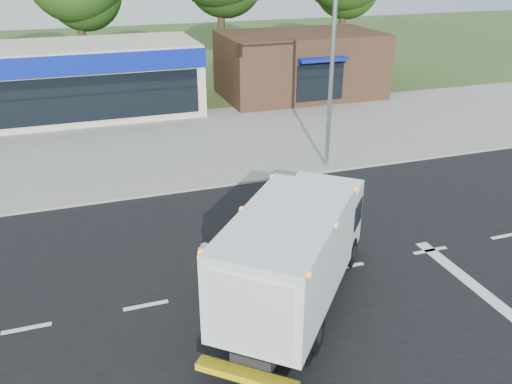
% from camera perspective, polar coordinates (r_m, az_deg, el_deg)
% --- Properties ---
extents(ground, '(120.00, 120.00, 0.00)m').
position_cam_1_polar(ground, '(16.72, 9.41, -7.81)').
color(ground, '#385123').
rests_on(ground, ground).
extents(road_asphalt, '(60.00, 14.00, 0.02)m').
position_cam_1_polar(road_asphalt, '(16.72, 9.41, -7.80)').
color(road_asphalt, black).
rests_on(road_asphalt, ground).
extents(sidewalk, '(60.00, 2.40, 0.12)m').
position_cam_1_polar(sidewalk, '(23.42, 0.13, 2.34)').
color(sidewalk, gray).
rests_on(sidewalk, ground).
extents(parking_apron, '(60.00, 9.00, 0.02)m').
position_cam_1_polar(parking_apron, '(28.66, -3.68, 6.32)').
color(parking_apron, gray).
rests_on(parking_apron, ground).
extents(lane_markings, '(55.20, 7.00, 0.01)m').
position_cam_1_polar(lane_markings, '(16.39, 15.86, -9.13)').
color(lane_markings, silver).
rests_on(lane_markings, road_asphalt).
extents(ems_box_truck, '(6.20, 6.78, 3.12)m').
position_cam_1_polar(ems_box_truck, '(13.88, 4.20, -6.02)').
color(ems_box_truck, black).
rests_on(ems_box_truck, ground).
extents(emergency_worker, '(0.72, 0.73, 1.81)m').
position_cam_1_polar(emergency_worker, '(14.63, -5.27, -8.53)').
color(emergency_worker, tan).
rests_on(emergency_worker, ground).
extents(retail_strip_mall, '(18.00, 6.20, 4.00)m').
position_cam_1_polar(retail_strip_mall, '(33.03, -22.19, 10.62)').
color(retail_strip_mall, beige).
rests_on(retail_strip_mall, ground).
extents(brown_storefront, '(10.00, 6.70, 4.00)m').
position_cam_1_polar(brown_storefront, '(35.91, 4.69, 13.23)').
color(brown_storefront, '#382316').
rests_on(brown_storefront, ground).
extents(traffic_signal_pole, '(3.51, 0.25, 8.00)m').
position_cam_1_polar(traffic_signal_pole, '(22.40, 6.53, 14.14)').
color(traffic_signal_pole, gray).
rests_on(traffic_signal_pole, ground).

